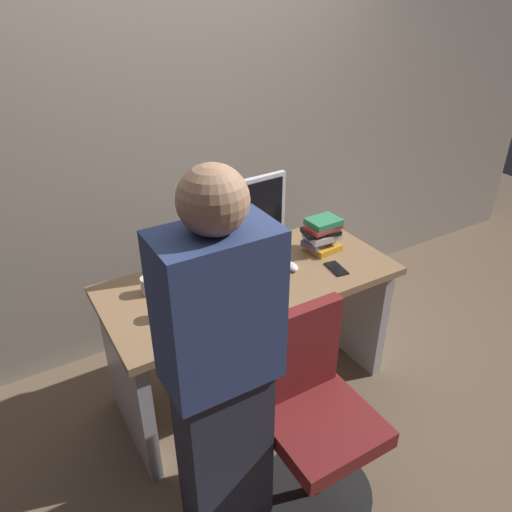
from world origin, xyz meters
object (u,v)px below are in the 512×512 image
at_px(desk, 251,314).
at_px(book_stack, 322,235).
at_px(mouse, 291,266).
at_px(office_chair, 313,421).
at_px(cup_near_keyboard, 168,308).
at_px(keyboard, 248,284).
at_px(cup_by_monitor, 149,285).
at_px(person_at_desk, 221,377).
at_px(monitor, 242,218).
at_px(cell_phone, 336,268).

xyz_separation_m(desk, book_stack, (0.49, 0.05, 0.33)).
distance_m(mouse, book_stack, 0.29).
height_order(office_chair, book_stack, book_stack).
bearing_deg(mouse, cup_near_keyboard, -175.01).
relative_size(keyboard, cup_by_monitor, 5.06).
bearing_deg(office_chair, keyboard, 86.37).
bearing_deg(cup_near_keyboard, book_stack, 8.79).
bearing_deg(desk, cup_by_monitor, 165.26).
height_order(person_at_desk, book_stack, person_at_desk).
bearing_deg(office_chair, cup_by_monitor, 116.01).
bearing_deg(book_stack, monitor, 164.67).
relative_size(office_chair, monitor, 1.74).
distance_m(office_chair, mouse, 0.80).
bearing_deg(cell_phone, monitor, 146.70).
xyz_separation_m(desk, cup_by_monitor, (-0.50, 0.13, 0.27)).
height_order(person_at_desk, cup_near_keyboard, person_at_desk).
bearing_deg(cup_near_keyboard, cup_by_monitor, 91.44).
relative_size(office_chair, keyboard, 2.19).
bearing_deg(mouse, desk, 170.28).
height_order(keyboard, cup_by_monitor, cup_by_monitor).
bearing_deg(person_at_desk, keyboard, 52.68).
xyz_separation_m(monitor, cup_by_monitor, (-0.54, -0.04, -0.21)).
distance_m(office_chair, monitor, 1.05).
bearing_deg(book_stack, cup_by_monitor, 175.38).
height_order(desk, person_at_desk, person_at_desk).
distance_m(person_at_desk, book_stack, 1.20).
xyz_separation_m(monitor, cup_near_keyboard, (-0.54, -0.27, -0.21)).
height_order(desk, book_stack, book_stack).
relative_size(person_at_desk, cell_phone, 11.38).
bearing_deg(desk, monitor, 74.68).
bearing_deg(office_chair, cup_near_keyboard, 123.75).
bearing_deg(person_at_desk, desk, 52.14).
height_order(cup_near_keyboard, cell_phone, cup_near_keyboard).
height_order(mouse, cup_near_keyboard, cup_near_keyboard).
distance_m(desk, book_stack, 0.59).
bearing_deg(office_chair, mouse, 64.20).
relative_size(desk, office_chair, 1.61).
height_order(person_at_desk, cell_phone, person_at_desk).
bearing_deg(keyboard, person_at_desk, -129.58).
bearing_deg(person_at_desk, mouse, 39.92).
height_order(person_at_desk, monitor, person_at_desk).
xyz_separation_m(office_chair, cup_near_keyboard, (-0.40, 0.59, 0.38)).
bearing_deg(mouse, keyboard, -175.83).
bearing_deg(cup_near_keyboard, office_chair, -56.25).
distance_m(monitor, keyboard, 0.35).
distance_m(desk, mouse, 0.33).
bearing_deg(cup_near_keyboard, cell_phone, -3.82).
bearing_deg(cup_by_monitor, office_chair, -63.99).
xyz_separation_m(mouse, cell_phone, (0.21, -0.12, -0.01)).
bearing_deg(book_stack, office_chair, -128.04).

